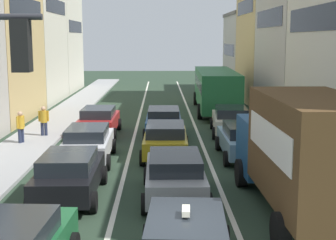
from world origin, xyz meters
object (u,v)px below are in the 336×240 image
object	(u,v)px
coupe_centre_lane_fourth	(164,121)
sedan_right_lane_behind_truck	(244,140)
sedan_centre_lane_second	(175,175)
sedan_left_lane_third	(88,143)
hatchback_centre_lane_third	(165,139)
pedestrian_far_sidewalk	(44,120)
removalist_box_truck	(303,149)
wagon_right_lane_far	(231,120)
bus_mid_queue_primary	(216,87)
wagon_left_lane_second	(70,174)
pedestrian_near_kerb	(21,126)
sedan_left_lane_fourth	(99,120)

from	to	relation	value
coupe_centre_lane_fourth	sedan_right_lane_behind_truck	distance (m)	5.99
sedan_centre_lane_second	sedan_left_lane_third	distance (m)	6.00
hatchback_centre_lane_third	pedestrian_far_sidewalk	size ratio (longest dim) A/B	2.61
sedan_left_lane_third	pedestrian_far_sidewalk	bearing A→B (deg)	30.02
removalist_box_truck	wagon_right_lane_far	size ratio (longest dim) A/B	1.76
bus_mid_queue_primary	sedan_right_lane_behind_truck	bearing A→B (deg)	-179.43
coupe_centre_lane_fourth	wagon_left_lane_second	bearing A→B (deg)	163.69
wagon_right_lane_far	bus_mid_queue_primary	xyz separation A→B (m)	(0.12, 8.17, 0.96)
wagon_left_lane_second	wagon_right_lane_far	size ratio (longest dim) A/B	0.98
sedan_centre_lane_second	wagon_left_lane_second	distance (m)	3.37
coupe_centre_lane_fourth	pedestrian_near_kerb	size ratio (longest dim) A/B	2.60
coupe_centre_lane_fourth	sedan_centre_lane_second	bearing A→B (deg)	-177.88
sedan_left_lane_third	bus_mid_queue_primary	distance (m)	15.59
removalist_box_truck	wagon_left_lane_second	distance (m)	7.27
sedan_left_lane_fourth	sedan_right_lane_behind_truck	distance (m)	8.59
sedan_left_lane_third	bus_mid_queue_primary	size ratio (longest dim) A/B	0.41
wagon_right_lane_far	coupe_centre_lane_fourth	bearing A→B (deg)	99.25
sedan_left_lane_fourth	coupe_centre_lane_fourth	bearing A→B (deg)	-94.19
coupe_centre_lane_fourth	pedestrian_near_kerb	distance (m)	7.21
wagon_right_lane_far	bus_mid_queue_primary	bearing A→B (deg)	2.96
wagon_right_lane_far	pedestrian_near_kerb	size ratio (longest dim) A/B	2.66
bus_mid_queue_primary	sedan_left_lane_third	bearing A→B (deg)	155.59
sedan_left_lane_fourth	pedestrian_near_kerb	xyz separation A→B (m)	(-3.43, -2.52, 0.15)
sedan_right_lane_behind_truck	pedestrian_far_sidewalk	distance (m)	10.55
hatchback_centre_lane_third	wagon_right_lane_far	distance (m)	6.21
bus_mid_queue_primary	pedestrian_near_kerb	bearing A→B (deg)	137.37
wagon_left_lane_second	pedestrian_near_kerb	size ratio (longest dim) A/B	2.60
wagon_right_lane_far	pedestrian_far_sidewalk	distance (m)	9.78
sedan_centre_lane_second	pedestrian_far_sidewalk	xyz separation A→B (m)	(-6.44, 9.87, 0.15)
coupe_centre_lane_fourth	sedan_left_lane_third	bearing A→B (deg)	150.22
sedan_right_lane_behind_truck	pedestrian_near_kerb	distance (m)	10.60
removalist_box_truck	sedan_right_lane_behind_truck	size ratio (longest dim) A/B	1.80
sedan_left_lane_fourth	pedestrian_near_kerb	distance (m)	4.26
wagon_left_lane_second	coupe_centre_lane_fourth	bearing A→B (deg)	-17.35
coupe_centre_lane_fourth	bus_mid_queue_primary	distance (m)	9.33
hatchback_centre_lane_third	pedestrian_far_sidewalk	distance (m)	7.54
bus_mid_queue_primary	coupe_centre_lane_fourth	bearing A→B (deg)	158.37
removalist_box_truck	bus_mid_queue_primary	xyz separation A→B (m)	(-0.16, 20.47, -0.21)
pedestrian_far_sidewalk	pedestrian_near_kerb	bearing A→B (deg)	153.83
removalist_box_truck	wagon_left_lane_second	size ratio (longest dim) A/B	1.79
coupe_centre_lane_fourth	removalist_box_truck	bearing A→B (deg)	-161.56
hatchback_centre_lane_third	coupe_centre_lane_fourth	xyz separation A→B (m)	(-0.04, 4.76, 0.00)
removalist_box_truck	hatchback_centre_lane_third	xyz separation A→B (m)	(-3.81, 7.20, -1.18)
wagon_left_lane_second	pedestrian_far_sidewalk	world-z (taller)	pedestrian_far_sidewalk
pedestrian_near_kerb	wagon_left_lane_second	bearing A→B (deg)	-40.19
sedan_centre_lane_second	sedan_left_lane_third	world-z (taller)	same
sedan_left_lane_fourth	bus_mid_queue_primary	distance (m)	10.93
wagon_left_lane_second	hatchback_centre_lane_third	size ratio (longest dim) A/B	1.00
coupe_centre_lane_fourth	sedan_right_lane_behind_truck	xyz separation A→B (m)	(3.40, -4.93, 0.00)
sedan_left_lane_third	wagon_right_lane_far	bearing A→B (deg)	-50.42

